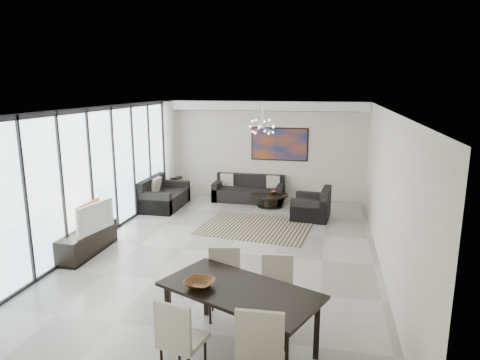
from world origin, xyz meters
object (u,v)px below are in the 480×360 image
(coffee_table, at_px, (270,199))
(dining_table, at_px, (240,295))
(television, at_px, (91,217))
(tv_console, at_px, (88,241))
(sofa_main, at_px, (249,192))

(coffee_table, relative_size, dining_table, 0.46)
(television, height_order, dining_table, television)
(tv_console, xyz_separation_m, dining_table, (3.69, -2.49, 0.50))
(sofa_main, bearing_deg, tv_console, -117.43)
(dining_table, bearing_deg, sofa_main, 100.04)
(tv_console, bearing_deg, television, -19.94)
(coffee_table, xyz_separation_m, tv_console, (-3.13, -4.18, 0.05))
(sofa_main, xyz_separation_m, television, (-2.27, -4.73, 0.54))
(coffee_table, distance_m, tv_console, 5.22)
(coffee_table, height_order, television, television)
(sofa_main, relative_size, dining_table, 0.91)
(coffee_table, bearing_deg, sofa_main, 145.07)
(tv_console, height_order, television, television)
(television, bearing_deg, sofa_main, -15.26)
(coffee_table, height_order, tv_console, tv_console)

